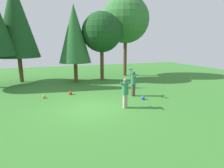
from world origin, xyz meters
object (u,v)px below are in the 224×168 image
object	(u,v)px
person_catcher	(125,91)
ball_orange	(44,97)
person_thrower	(133,81)
tree_center	(74,34)
frisbee	(130,69)
ball_blue	(143,98)
tree_left	(16,19)
tree_right	(102,32)
tree_far_right	(126,20)
ball_red	(70,93)

from	to	relation	value
person_catcher	ball_orange	xyz separation A→B (m)	(-4.02, 3.39, -0.85)
person_thrower	tree_center	size ratio (longest dim) A/B	0.27
frisbee	tree_center	world-z (taller)	tree_center
person_catcher	ball_blue	bearing A→B (deg)	-25.43
ball_orange	person_catcher	bearing A→B (deg)	-40.09
tree_left	tree_right	bearing A→B (deg)	-11.14
person_thrower	ball_blue	bearing A→B (deg)	63.09
tree_left	frisbee	bearing A→B (deg)	-48.72
person_thrower	tree_left	size ratio (longest dim) A/B	0.21
person_catcher	tree_left	xyz separation A→B (m)	(-5.81, 9.48, 4.36)
person_catcher	frisbee	world-z (taller)	frisbee
person_catcher	tree_left	bearing A→B (deg)	64.34
person_thrower	ball_blue	world-z (taller)	person_thrower
tree_left	tree_center	distance (m)	4.93
tree_far_right	tree_center	distance (m)	5.86
tree_left	tree_far_right	size ratio (longest dim) A/B	1.05
frisbee	ball_blue	bearing A→B (deg)	-46.92
person_thrower	tree_center	world-z (taller)	tree_center
person_thrower	ball_blue	size ratio (longest dim) A/B	7.82
ball_blue	tree_center	world-z (taller)	tree_center
person_thrower	tree_far_right	size ratio (longest dim) A/B	0.22
tree_right	ball_blue	bearing A→B (deg)	-86.53
tree_center	tree_far_right	bearing A→B (deg)	15.46
person_thrower	person_catcher	bearing A→B (deg)	14.17
ball_red	ball_blue	size ratio (longest dim) A/B	1.03
tree_right	tree_far_right	distance (m)	3.61
ball_blue	frisbee	bearing A→B (deg)	133.08
ball_blue	person_thrower	bearing A→B (deg)	102.59
person_thrower	frisbee	size ratio (longest dim) A/B	4.91
ball_red	ball_blue	bearing A→B (deg)	-33.49
person_thrower	frisbee	bearing A→B (deg)	0.00
frisbee	tree_center	distance (m)	7.20
ball_orange	ball_blue	size ratio (longest dim) A/B	0.84
ball_red	tree_center	xyz separation A→B (m)	(1.12, 4.39, 4.03)
tree_right	tree_center	xyz separation A→B (m)	(-2.46, -0.03, -0.19)
person_catcher	ball_red	bearing A→B (deg)	65.48
tree_right	frisbee	bearing A→B (deg)	-91.41
person_thrower	ball_red	size ratio (longest dim) A/B	7.59
person_catcher	frisbee	xyz separation A→B (m)	(1.06, 1.65, 0.87)
ball_orange	tree_center	distance (m)	6.78
tree_far_right	ball_red	bearing A→B (deg)	-138.02
frisbee	tree_right	bearing A→B (deg)	88.59
person_catcher	frisbee	bearing A→B (deg)	-0.00
tree_center	ball_red	bearing A→B (deg)	-104.25
tree_right	person_thrower	bearing A→B (deg)	-87.96
ball_red	tree_far_right	distance (m)	10.45
ball_orange	tree_far_right	distance (m)	11.73
person_catcher	tree_left	distance (m)	11.94
ball_red	tree_far_right	world-z (taller)	tree_far_right
frisbee	tree_far_right	xyz separation A→B (m)	(3.14, 7.92, 3.91)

